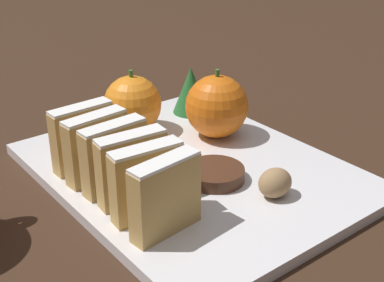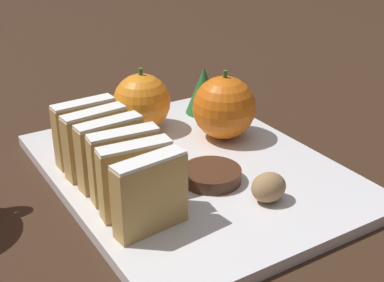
{
  "view_description": "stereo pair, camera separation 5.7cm",
  "coord_description": "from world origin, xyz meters",
  "px_view_note": "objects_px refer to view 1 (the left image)",
  "views": [
    {
      "loc": [
        -0.32,
        -0.4,
        0.29
      ],
      "look_at": [
        0.0,
        0.0,
        0.04
      ],
      "focal_mm": 50.0,
      "sensor_mm": 36.0,
      "label": 1
    },
    {
      "loc": [
        -0.27,
        -0.43,
        0.29
      ],
      "look_at": [
        0.0,
        0.0,
        0.04
      ],
      "focal_mm": 50.0,
      "sensor_mm": 36.0,
      "label": 2
    }
  ],
  "objects_px": {
    "walnut": "(275,183)",
    "chocolate_cookie": "(217,173)",
    "orange_near": "(129,105)",
    "orange_far": "(217,106)"
  },
  "relations": [
    {
      "from": "walnut",
      "to": "chocolate_cookie",
      "type": "xyz_separation_m",
      "value": [
        -0.02,
        0.06,
        -0.01
      ]
    },
    {
      "from": "orange_near",
      "to": "chocolate_cookie",
      "type": "relative_size",
      "value": 1.28
    },
    {
      "from": "chocolate_cookie",
      "to": "orange_far",
      "type": "bearing_deg",
      "value": 50.09
    },
    {
      "from": "walnut",
      "to": "chocolate_cookie",
      "type": "relative_size",
      "value": 0.58
    },
    {
      "from": "walnut",
      "to": "chocolate_cookie",
      "type": "bearing_deg",
      "value": 110.23
    },
    {
      "from": "chocolate_cookie",
      "to": "orange_near",
      "type": "bearing_deg",
      "value": 92.84
    },
    {
      "from": "walnut",
      "to": "chocolate_cookie",
      "type": "distance_m",
      "value": 0.06
    },
    {
      "from": "orange_near",
      "to": "orange_far",
      "type": "height_order",
      "value": "orange_far"
    },
    {
      "from": "orange_near",
      "to": "chocolate_cookie",
      "type": "height_order",
      "value": "orange_near"
    },
    {
      "from": "orange_far",
      "to": "walnut",
      "type": "distance_m",
      "value": 0.15
    }
  ]
}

